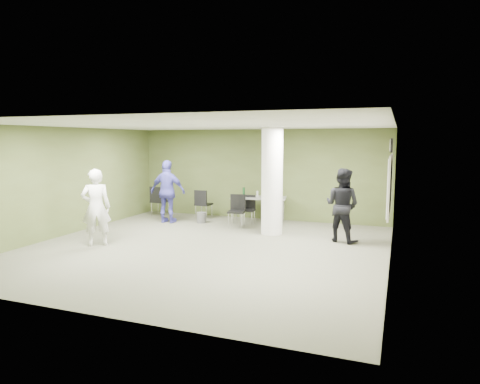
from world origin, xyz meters
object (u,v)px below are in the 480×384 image
at_px(chair_back_left, 158,199).
at_px(man_blue, 168,192).
at_px(folding_table, 258,199).
at_px(man_black, 342,205).
at_px(woman_white, 96,207).

bearing_deg(chair_back_left, man_blue, 135.28).
distance_m(folding_table, man_blue, 2.71).
xyz_separation_m(chair_back_left, man_black, (6.04, -1.49, 0.33)).
height_order(folding_table, man_black, man_black).
bearing_deg(chair_back_left, folding_table, -177.41).
xyz_separation_m(man_black, man_blue, (-5.18, 0.62, 0.04)).
bearing_deg(man_black, man_blue, 13.38).
bearing_deg(folding_table, chair_back_left, 171.16).
distance_m(man_black, man_blue, 5.22).
distance_m(woman_white, man_black, 5.85).
height_order(man_black, man_blue, man_blue).
relative_size(chair_back_left, woman_white, 0.54).
distance_m(folding_table, chair_back_left, 3.38).
height_order(chair_back_left, woman_white, woman_white).
height_order(woman_white, man_black, woman_white).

